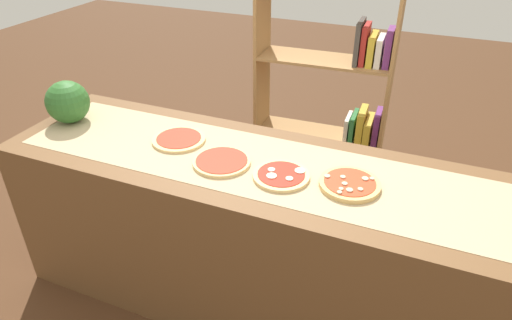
# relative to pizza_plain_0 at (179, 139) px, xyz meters

# --- Properties ---
(ground_plane) EXTENTS (12.00, 12.00, 0.00)m
(ground_plane) POSITION_rel_pizza_plain_0_xyz_m (0.45, -0.05, -0.91)
(ground_plane) COLOR #4C2D19
(counter) EXTENTS (2.57, 0.75, 0.90)m
(counter) POSITION_rel_pizza_plain_0_xyz_m (0.45, -0.05, -0.46)
(counter) COLOR brown
(counter) RESTS_ON ground_plane
(parchment_paper) EXTENTS (2.39, 0.55, 0.00)m
(parchment_paper) POSITION_rel_pizza_plain_0_xyz_m (0.45, -0.05, -0.01)
(parchment_paper) COLOR tan
(parchment_paper) RESTS_ON counter
(pizza_plain_0) EXTENTS (0.28, 0.28, 0.02)m
(pizza_plain_0) POSITION_rel_pizza_plain_0_xyz_m (0.00, 0.00, 0.00)
(pizza_plain_0) COLOR #E5C17F
(pizza_plain_0) RESTS_ON parchment_paper
(pizza_plain_1) EXTENTS (0.28, 0.28, 0.02)m
(pizza_plain_1) POSITION_rel_pizza_plain_0_xyz_m (0.30, -0.11, 0.00)
(pizza_plain_1) COLOR #E5C17F
(pizza_plain_1) RESTS_ON parchment_paper
(pizza_mozzarella_2) EXTENTS (0.26, 0.26, 0.02)m
(pizza_mozzarella_2) POSITION_rel_pizza_plain_0_xyz_m (0.61, -0.12, 0.00)
(pizza_mozzarella_2) COLOR #E5C17F
(pizza_mozzarella_2) RESTS_ON parchment_paper
(pizza_mushroom_3) EXTENTS (0.27, 0.27, 0.03)m
(pizza_mushroom_3) POSITION_rel_pizza_plain_0_xyz_m (0.91, -0.07, 0.00)
(pizza_mushroom_3) COLOR #DBB26B
(pizza_mushroom_3) RESTS_ON parchment_paper
(watermelon) EXTENTS (0.23, 0.23, 0.23)m
(watermelon) POSITION_rel_pizza_plain_0_xyz_m (-0.67, -0.03, 0.11)
(watermelon) COLOR #2D6628
(watermelon) RESTS_ON counter
(bookshelf) EXTENTS (0.88, 0.33, 1.63)m
(bookshelf) POSITION_rel_pizza_plain_0_xyz_m (0.59, 1.02, -0.16)
(bookshelf) COLOR #A87A47
(bookshelf) RESTS_ON ground_plane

